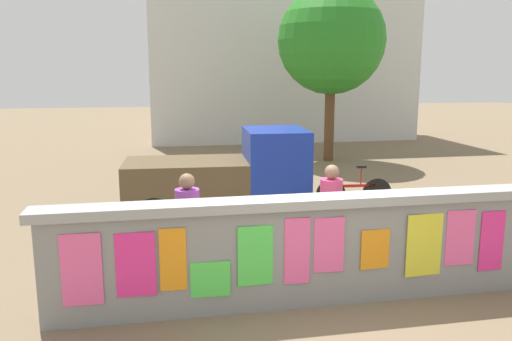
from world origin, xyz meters
name	(u,v)px	position (x,y,z in m)	size (l,w,h in m)	color
ground	(228,179)	(0.00, 8.00, 0.00)	(60.00, 60.00, 0.00)	#7A664C
poster_wall	(313,249)	(0.00, 0.00, 0.74)	(6.90, 0.42, 1.43)	gray
auto_rickshaw_truck	(227,177)	(-0.58, 3.97, 0.90)	(3.68, 1.69, 1.85)	black
motorcycle	(382,216)	(1.95, 2.17, 0.46)	(1.90, 0.56, 0.87)	black
bicycle_near	(354,192)	(2.29, 4.37, 0.36)	(1.71, 0.44, 0.95)	black
person_walking	(331,206)	(0.63, 1.13, 0.99)	(0.43, 0.43, 1.62)	#3F994C
person_bystander	(188,218)	(-1.55, 0.88, 0.99)	(0.41, 0.41, 1.62)	#3F994C
tree_roadside	(331,41)	(3.74, 10.34, 3.94)	(3.49, 3.49, 5.71)	brown
building_background	(277,34)	(3.54, 17.28, 4.60)	(11.68, 5.63, 9.15)	silver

